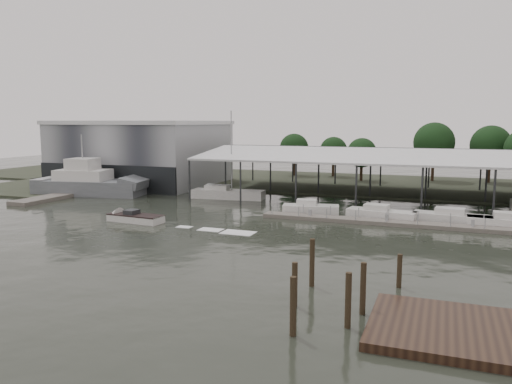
% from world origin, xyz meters
% --- Properties ---
extents(ground, '(200.00, 200.00, 0.00)m').
position_xyz_m(ground, '(0.00, 0.00, 0.00)').
color(ground, '#252A22').
rests_on(ground, ground).
extents(land_strip_far, '(140.00, 30.00, 0.30)m').
position_xyz_m(land_strip_far, '(0.00, 42.00, 0.10)').
color(land_strip_far, '#33392B').
rests_on(land_strip_far, ground).
extents(land_strip_west, '(20.00, 40.00, 0.30)m').
position_xyz_m(land_strip_west, '(-40.00, 30.00, 0.10)').
color(land_strip_west, '#33392B').
rests_on(land_strip_west, ground).
extents(storage_warehouse, '(24.50, 20.50, 10.50)m').
position_xyz_m(storage_warehouse, '(-28.00, 29.94, 5.29)').
color(storage_warehouse, '#969AA0').
rests_on(storage_warehouse, ground).
extents(covered_boat_shed, '(58.24, 24.00, 6.96)m').
position_xyz_m(covered_boat_shed, '(17.00, 28.00, 6.13)').
color(covered_boat_shed, silver).
rests_on(covered_boat_shed, ground).
extents(trawler_dock, '(3.00, 18.00, 0.50)m').
position_xyz_m(trawler_dock, '(-30.00, 14.00, 0.25)').
color(trawler_dock, slate).
rests_on(trawler_dock, ground).
extents(floating_dock, '(28.00, 2.00, 1.40)m').
position_xyz_m(floating_dock, '(15.00, 10.00, 0.20)').
color(floating_dock, slate).
rests_on(floating_dock, ground).
extents(grey_trawler, '(16.66, 7.89, 8.84)m').
position_xyz_m(grey_trawler, '(-27.88, 16.39, 1.58)').
color(grey_trawler, slate).
rests_on(grey_trawler, ground).
extents(white_sailboat, '(10.04, 3.59, 11.99)m').
position_xyz_m(white_sailboat, '(-8.20, 20.02, 0.64)').
color(white_sailboat, white).
rests_on(white_sailboat, ground).
extents(speedboat_underway, '(17.73, 3.50, 2.00)m').
position_xyz_m(speedboat_underway, '(-11.11, 2.07, 0.39)').
color(speedboat_underway, white).
rests_on(speedboat_underway, ground).
extents(moored_cruiser_0, '(6.55, 3.44, 1.70)m').
position_xyz_m(moored_cruiser_0, '(5.28, 12.77, 0.61)').
color(moored_cruiser_0, white).
rests_on(moored_cruiser_0, ground).
extents(moored_cruiser_1, '(7.39, 3.20, 1.70)m').
position_xyz_m(moored_cruiser_1, '(13.11, 12.25, 0.61)').
color(moored_cruiser_1, white).
rests_on(moored_cruiser_1, ground).
extents(moored_cruiser_2, '(8.33, 3.04, 1.70)m').
position_xyz_m(moored_cruiser_2, '(20.38, 12.54, 0.61)').
color(moored_cruiser_2, white).
rests_on(moored_cruiser_2, ground).
extents(mooring_pilings, '(5.53, 9.54, 3.66)m').
position_xyz_m(mooring_pilings, '(13.81, -14.68, 1.09)').
color(mooring_pilings, '#372C1B').
rests_on(mooring_pilings, ground).
extents(horizon_tree_line, '(69.61, 11.73, 10.26)m').
position_xyz_m(horizon_tree_line, '(23.60, 48.44, 5.84)').
color(horizon_tree_line, black).
rests_on(horizon_tree_line, ground).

